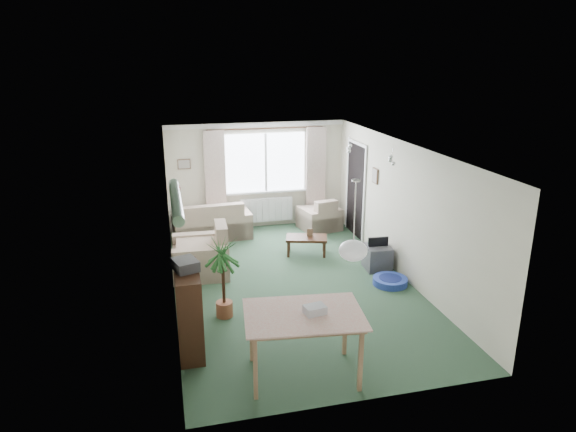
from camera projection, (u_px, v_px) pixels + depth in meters
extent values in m
plane|color=#2A4630|center=(292.00, 284.00, 8.93)|extent=(6.50, 6.50, 0.00)
cube|color=white|center=(266.00, 162.00, 11.52)|extent=(1.80, 0.03, 1.30)
cube|color=black|center=(266.00, 128.00, 11.21)|extent=(2.60, 0.03, 0.03)
cube|color=beige|center=(215.00, 176.00, 11.23)|extent=(0.45, 0.08, 2.00)
cube|color=beige|center=(316.00, 171.00, 11.76)|extent=(0.45, 0.08, 2.00)
cube|color=white|center=(267.00, 210.00, 11.81)|extent=(1.20, 0.10, 0.55)
cube|color=black|center=(356.00, 190.00, 11.12)|extent=(0.03, 0.95, 2.00)
sphere|color=white|center=(353.00, 251.00, 6.40)|extent=(0.36, 0.36, 0.36)
cylinder|color=#196626|center=(176.00, 200.00, 5.68)|extent=(1.60, 1.60, 0.12)
sphere|color=silver|center=(349.00, 146.00, 9.39)|extent=(0.20, 0.20, 0.20)
sphere|color=silver|center=(392.00, 157.00, 8.35)|extent=(0.20, 0.20, 0.20)
cube|color=brown|center=(184.00, 164.00, 11.09)|extent=(0.28, 0.03, 0.22)
cube|color=brown|center=(375.00, 176.00, 10.03)|extent=(0.03, 0.24, 0.30)
cube|color=beige|center=(212.00, 219.00, 11.11)|extent=(1.68, 0.97, 0.82)
cube|color=beige|center=(319.00, 213.00, 11.65)|extent=(0.97, 0.93, 0.73)
cube|color=#C1BA92|center=(200.00, 249.00, 9.24)|extent=(1.03, 1.08, 0.92)
cube|color=black|center=(306.00, 245.00, 10.22)|extent=(0.90, 0.65, 0.36)
cube|color=brown|center=(310.00, 233.00, 10.17)|extent=(0.12, 0.03, 0.16)
cube|color=black|center=(189.00, 310.00, 6.80)|extent=(0.32, 0.95, 1.16)
cube|color=#3A393E|center=(185.00, 265.00, 6.61)|extent=(0.37, 0.42, 0.14)
cylinder|color=#226526|center=(223.00, 278.00, 7.65)|extent=(0.67, 0.67, 1.27)
cube|color=tan|center=(303.00, 345.00, 6.28)|extent=(1.42, 1.03, 0.83)
cube|color=#BBBAC5|center=(315.00, 310.00, 6.14)|extent=(0.28, 0.22, 0.12)
cube|color=#35353A|center=(377.00, 257.00, 9.51)|extent=(0.48, 0.52, 0.45)
cylinder|color=navy|center=(390.00, 281.00, 8.90)|extent=(0.65, 0.65, 0.12)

